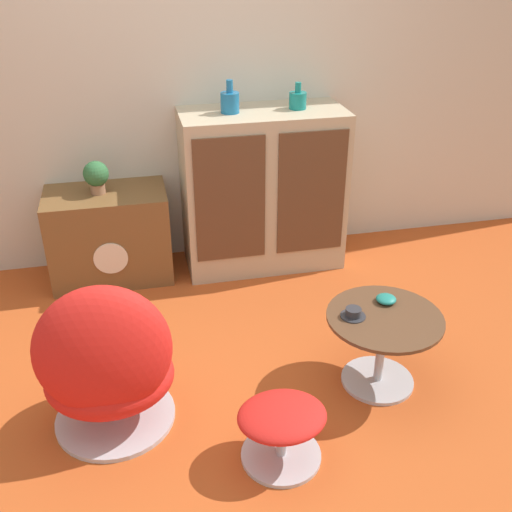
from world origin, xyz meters
TOP-DOWN VIEW (x-y plane):
  - ground_plane at (0.00, 0.00)m, footprint 12.00×12.00m
  - wall_back at (0.00, 1.59)m, footprint 6.40×0.06m
  - sideboard at (0.43, 1.31)m, footprint 1.04×0.49m
  - tv_console at (-0.58, 1.33)m, footprint 0.76×0.46m
  - egg_chair at (-0.60, -0.09)m, footprint 0.60×0.58m
  - ottoman at (0.11, -0.44)m, footprint 0.39×0.35m
  - coffee_table at (0.72, -0.07)m, footprint 0.57×0.57m
  - vase_leftmost at (0.23, 1.32)m, footprint 0.12×0.12m
  - vase_inner_left at (0.66, 1.32)m, footprint 0.11×0.11m
  - potted_plant at (-0.61, 1.33)m, footprint 0.16×0.16m
  - teacup at (0.57, -0.03)m, footprint 0.12×0.12m
  - bowl at (0.78, 0.05)m, footprint 0.10×0.10m

SIDE VIEW (x-z plane):
  - ground_plane at x=0.00m, z-range 0.00..0.00m
  - ottoman at x=0.11m, z-range 0.05..0.34m
  - coffee_table at x=0.72m, z-range 0.07..0.47m
  - tv_console at x=-0.58m, z-range 0.00..0.60m
  - egg_chair at x=-0.60m, z-range -0.04..0.75m
  - teacup at x=0.57m, z-range 0.40..0.45m
  - bowl at x=0.78m, z-range 0.41..0.44m
  - sideboard at x=0.43m, z-range 0.00..1.06m
  - potted_plant at x=-0.61m, z-range 0.61..0.82m
  - vase_inner_left at x=0.66m, z-range 1.03..1.19m
  - vase_leftmost at x=0.23m, z-range 1.03..1.22m
  - wall_back at x=0.00m, z-range 0.00..2.60m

